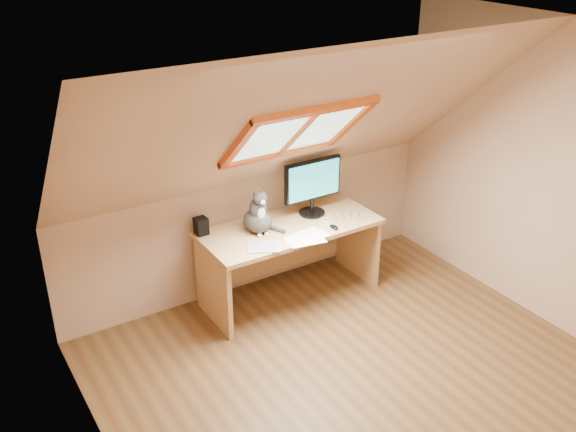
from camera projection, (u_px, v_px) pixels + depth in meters
ground at (376, 393)px, 4.49m from camera, size 3.50×3.50×0.00m
room_shell at (400, 215)px, 3.80m from camera, size 3.52×3.52×2.41m
desk at (286, 245)px, 5.46m from camera, size 1.51×0.66×0.69m
monitor at (313, 184)px, 5.40m from camera, size 0.53×0.23×0.49m
cat at (258, 215)px, 5.16m from camera, size 0.24×0.29×0.41m
desk_speaker at (201, 226)px, 5.15m from camera, size 0.10×0.10×0.14m
graphics_tablet at (264, 247)px, 4.97m from camera, size 0.31×0.28×0.01m
mouse at (334, 227)px, 5.26m from camera, size 0.05×0.09×0.03m
papers at (299, 240)px, 5.08m from camera, size 0.33×0.27×0.00m
cables at (340, 219)px, 5.43m from camera, size 0.51×0.26×0.01m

